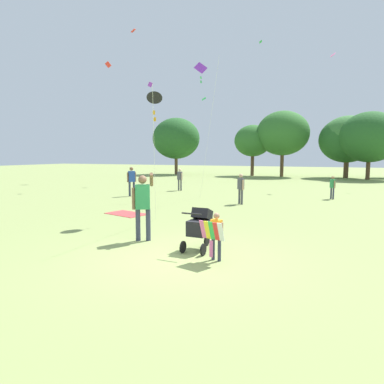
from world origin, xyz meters
TOP-DOWN VIEW (x-y plane):
  - ground_plane at (0.00, 0.00)m, footprint 120.00×120.00m
  - treeline_distant at (-0.65, 29.35)m, footprint 26.72×7.53m
  - child_with_butterfly_kite at (0.80, 0.08)m, footprint 0.58×0.41m
  - person_adult_flyer at (-1.54, 0.96)m, footprint 0.55×0.68m
  - stroller at (0.19, 0.73)m, footprint 0.57×1.09m
  - kite_adult_black at (-2.66, 3.70)m, footprint 1.74×2.95m
  - kite_orange_delta at (-3.51, 10.33)m, footprint 2.14×2.45m
  - distant_kites_cluster at (-5.62, 21.95)m, footprint 29.29×15.42m
  - person_red_shirt at (3.05, 12.08)m, footprint 0.28×0.32m
  - person_couple_left at (-5.94, 12.82)m, footprint 0.43×0.29m
  - person_kid_running at (-7.18, 9.18)m, footprint 0.38×0.43m
  - person_back_turned at (-0.85, 8.49)m, footprint 0.35×0.34m
  - picnic_blanket at (-4.25, 4.24)m, footprint 1.79×1.35m

SIDE VIEW (x-z plane):
  - ground_plane at x=0.00m, z-range 0.00..0.00m
  - picnic_blanket at x=-4.25m, z-range 0.00..0.02m
  - stroller at x=0.19m, z-range 0.09..1.12m
  - child_with_butterfly_kite at x=0.80m, z-range 0.10..1.15m
  - person_red_shirt at x=3.05m, z-range 0.11..1.30m
  - person_back_turned at x=-0.85m, z-range 0.13..1.53m
  - person_couple_left at x=-5.94m, z-range 0.13..1.53m
  - person_kid_running at x=-7.18m, z-range 0.14..1.75m
  - person_adult_flyer at x=-1.54m, z-range 0.14..1.97m
  - treeline_distant at x=-0.65m, z-range 0.58..7.32m
  - kite_adult_black at x=-2.66m, z-range 1.95..6.38m
  - kite_orange_delta at x=-3.51m, z-range 2.79..9.95m
  - distant_kites_cluster at x=-5.62m, z-range 6.17..14.04m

